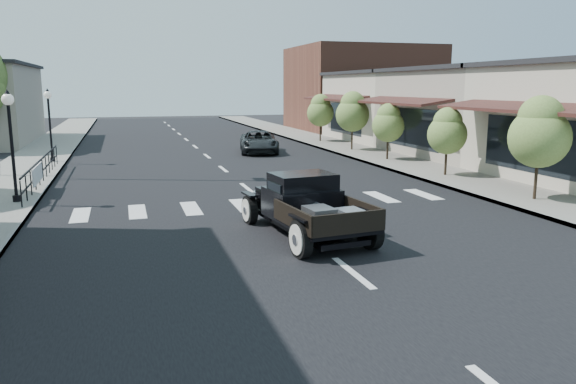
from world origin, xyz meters
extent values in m
plane|color=black|center=(0.00, 0.00, 0.00)|extent=(120.00, 120.00, 0.00)
cube|color=black|center=(0.00, 15.00, 0.01)|extent=(14.00, 80.00, 0.02)
cube|color=gray|center=(-8.50, 15.00, 0.07)|extent=(3.00, 80.00, 0.15)
cube|color=gray|center=(8.50, 15.00, 0.07)|extent=(3.00, 80.00, 0.15)
cube|color=#9E9484|center=(15.00, 13.00, 2.25)|extent=(10.00, 9.00, 4.50)
cube|color=#BCB29F|center=(15.00, 22.00, 2.25)|extent=(10.00, 9.00, 4.50)
cube|color=brown|center=(15.50, 32.00, 3.50)|extent=(11.00, 10.00, 7.00)
imported|color=black|center=(3.06, 17.80, 0.61)|extent=(2.80, 4.70, 1.22)
camera|label=1|loc=(-4.31, -12.98, 3.71)|focal=35.00mm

